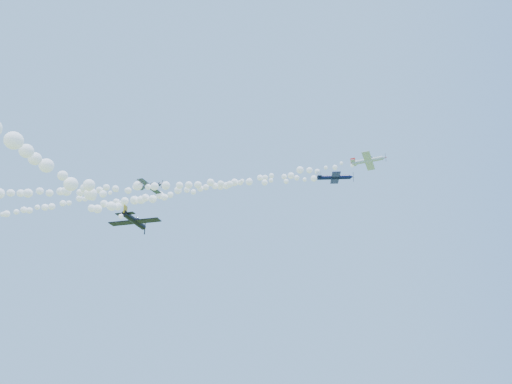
% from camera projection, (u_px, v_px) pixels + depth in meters
% --- Properties ---
extents(plane_white, '(7.04, 7.45, 2.03)m').
position_uv_depth(plane_white, '(368.00, 160.00, 84.31)').
color(plane_white, silver).
extents(smoke_trail_white, '(67.41, 12.34, 2.98)m').
position_uv_depth(smoke_trail_white, '(206.00, 188.00, 96.90)').
color(smoke_trail_white, white).
extents(plane_navy, '(6.94, 7.35, 2.26)m').
position_uv_depth(plane_navy, '(335.00, 177.00, 78.37)').
color(plane_navy, '#0D1139').
extents(smoke_trail_navy, '(72.53, 11.20, 2.75)m').
position_uv_depth(smoke_trail_navy, '(133.00, 187.00, 82.41)').
color(smoke_trail_navy, white).
extents(plane_grey, '(6.15, 6.52, 1.92)m').
position_uv_depth(plane_grey, '(150.00, 186.00, 83.07)').
color(plane_grey, '#343E4B').
extents(smoke_trail_grey, '(74.42, 14.07, 2.88)m').
position_uv_depth(smoke_trail_grey, '(5.00, 213.00, 97.24)').
color(smoke_trail_grey, white).
extents(plane_black, '(7.23, 6.89, 2.25)m').
position_uv_depth(plane_black, '(135.00, 221.00, 58.65)').
color(plane_black, black).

